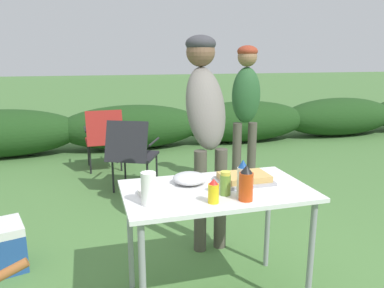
# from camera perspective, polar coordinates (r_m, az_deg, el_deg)

# --- Properties ---
(shrub_hedge) EXTENTS (14.40, 0.90, 0.73)m
(shrub_hedge) POSITION_cam_1_polar(r_m,az_deg,el_deg) (6.29, -9.10, 2.60)
(shrub_hedge) COLOR #1E4219
(shrub_hedge) RESTS_ON ground
(folding_table) EXTENTS (1.10, 0.64, 0.74)m
(folding_table) POSITION_cam_1_polar(r_m,az_deg,el_deg) (2.26, 3.74, -8.64)
(folding_table) COLOR white
(folding_table) RESTS_ON ground
(food_tray) EXTENTS (0.33, 0.23, 0.06)m
(food_tray) POSITION_cam_1_polar(r_m,az_deg,el_deg) (2.34, 7.94, -5.26)
(food_tray) COLOR #9E9EA3
(food_tray) RESTS_ON folding_table
(plate_stack) EXTENTS (0.21, 0.21, 0.03)m
(plate_stack) POSITION_cam_1_polar(r_m,az_deg,el_deg) (2.15, -5.41, -7.16)
(plate_stack) COLOR white
(plate_stack) RESTS_ON folding_table
(mixing_bowl) EXTENTS (0.21, 0.21, 0.07)m
(mixing_bowl) POSITION_cam_1_polar(r_m,az_deg,el_deg) (2.30, -0.34, -5.24)
(mixing_bowl) COLOR silver
(mixing_bowl) RESTS_ON folding_table
(paper_cup_stack) EXTENTS (0.08, 0.08, 0.18)m
(paper_cup_stack) POSITION_cam_1_polar(r_m,az_deg,el_deg) (1.98, -6.63, -6.77)
(paper_cup_stack) COLOR white
(paper_cup_stack) RESTS_ON folding_table
(relish_jar) EXTENTS (0.06, 0.06, 0.14)m
(relish_jar) POSITION_cam_1_polar(r_m,az_deg,el_deg) (2.12, 5.10, -6.01)
(relish_jar) COLOR olive
(relish_jar) RESTS_ON folding_table
(mayo_bottle) EXTENTS (0.06, 0.06, 0.21)m
(mayo_bottle) POSITION_cam_1_polar(r_m,az_deg,el_deg) (2.11, 7.72, -5.25)
(mayo_bottle) COLOR silver
(mayo_bottle) RESTS_ON folding_table
(hot_sauce_bottle) EXTENTS (0.08, 0.08, 0.20)m
(hot_sauce_bottle) POSITION_cam_1_polar(r_m,az_deg,el_deg) (2.04, 8.24, -6.01)
(hot_sauce_bottle) COLOR #CC4214
(hot_sauce_bottle) RESTS_ON folding_table
(mustard_bottle) EXTENTS (0.06, 0.06, 0.13)m
(mustard_bottle) POSITION_cam_1_polar(r_m,az_deg,el_deg) (2.00, 3.29, -7.23)
(mustard_bottle) COLOR yellow
(mustard_bottle) RESTS_ON folding_table
(standing_person_in_dark_puffer) EXTENTS (0.32, 0.47, 1.66)m
(standing_person_in_dark_puffer) POSITION_cam_1_polar(r_m,az_deg,el_deg) (2.89, 2.06, 4.89)
(standing_person_in_dark_puffer) COLOR #4C473D
(standing_person_in_dark_puffer) RESTS_ON ground
(standing_person_in_gray_fleece) EXTENTS (0.35, 0.28, 1.62)m
(standing_person_in_gray_fleece) POSITION_cam_1_polar(r_m,az_deg,el_deg) (4.24, 8.22, 6.65)
(standing_person_in_gray_fleece) COLOR #4C473D
(standing_person_in_gray_fleece) RESTS_ON ground
(camp_chair_green_behind_table) EXTENTS (0.50, 0.61, 0.83)m
(camp_chair_green_behind_table) POSITION_cam_1_polar(r_m,az_deg,el_deg) (5.09, -13.26, 1.12)
(camp_chair_green_behind_table) COLOR maroon
(camp_chair_green_behind_table) RESTS_ON ground
(camp_chair_near_hedge) EXTENTS (0.67, 0.73, 0.83)m
(camp_chair_near_hedge) POSITION_cam_1_polar(r_m,az_deg,el_deg) (4.24, -9.16, -1.10)
(camp_chair_near_hedge) COLOR #232328
(camp_chair_near_hedge) RESTS_ON ground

